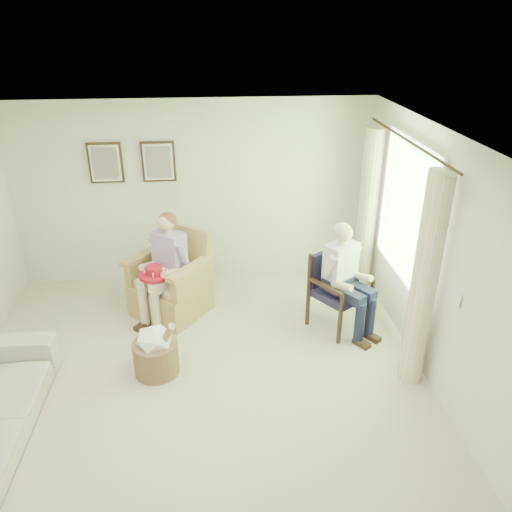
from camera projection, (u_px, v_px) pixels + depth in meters
The scene contains 15 objects.
floor at pixel (195, 402), 5.10m from camera, with size 5.50×5.50×0.00m, color beige.
back_wall at pixel (194, 194), 6.99m from camera, with size 5.00×0.04×2.60m, color silver.
right_wall at pixel (453, 280), 4.73m from camera, with size 0.04×5.50×2.60m, color silver.
ceiling at pixel (178, 150), 3.96m from camera, with size 5.00×5.50×0.02m, color white.
window at pixel (407, 208), 5.68m from camera, with size 0.13×2.50×1.63m.
curtain_left at pixel (424, 283), 4.98m from camera, with size 0.34×0.34×2.30m, color beige.
curtain_right at pixel (367, 213), 6.73m from camera, with size 0.34×0.34×2.30m, color beige.
framed_print_left at pixel (105, 163), 6.65m from camera, with size 0.45×0.05×0.55m.
framed_print_right at pixel (158, 162), 6.71m from camera, with size 0.45×0.05×0.55m.
wicker_armchair at pixel (171, 287), 6.53m from camera, with size 0.86×0.85×1.10m.
wood_armchair at pixel (339, 286), 6.21m from camera, with size 0.62×0.58×0.96m.
person_wicker at pixel (168, 260), 6.20m from camera, with size 0.40×0.63×1.38m.
person_dark at pixel (344, 272), 5.95m from camera, with size 0.40×0.63×1.36m.
red_hat at pixel (154, 273), 6.09m from camera, with size 0.37×0.37×0.14m.
hatbox at pixel (156, 351), 5.41m from camera, with size 0.65×0.65×0.72m.
Camera 1 is at (0.26, -3.97, 3.58)m, focal length 35.00 mm.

